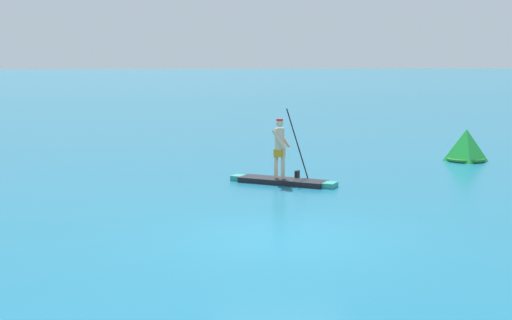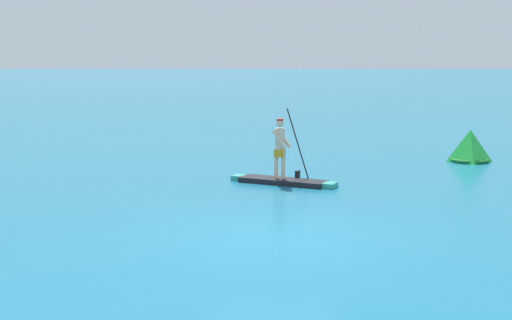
# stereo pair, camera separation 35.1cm
# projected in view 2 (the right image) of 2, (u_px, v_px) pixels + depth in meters

# --- Properties ---
(ground) EXTENTS (440.00, 440.00, 0.00)m
(ground) POSITION_uv_depth(u_px,v_px,m) (276.00, 237.00, 13.36)
(ground) COLOR #196B8C
(paddleboarder_mid_center) EXTENTS (2.87, 1.89, 2.04)m
(paddleboarder_mid_center) POSITION_uv_depth(u_px,v_px,m) (283.00, 172.00, 19.03)
(paddleboarder_mid_center) COLOR black
(paddleboarder_mid_center) RESTS_ON ground
(race_marker_buoy) EXTENTS (1.30, 1.30, 1.08)m
(race_marker_buoy) POSITION_uv_depth(u_px,v_px,m) (470.00, 148.00, 23.11)
(race_marker_buoy) COLOR green
(race_marker_buoy) RESTS_ON ground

